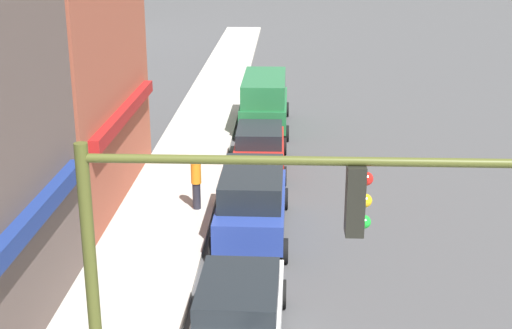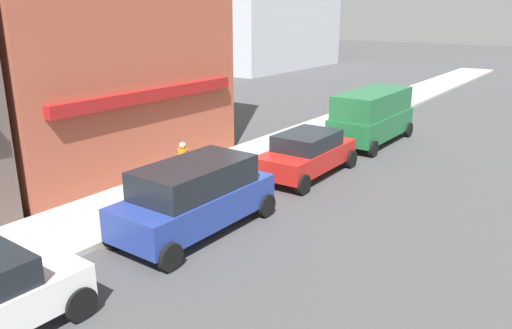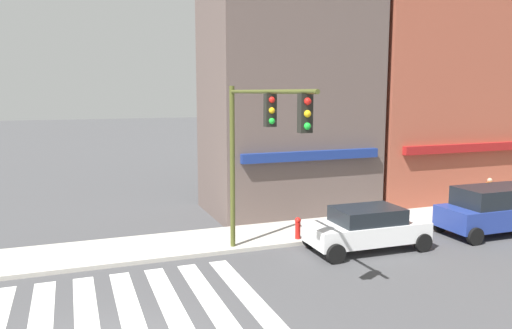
{
  "view_description": "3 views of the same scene",
  "coord_description": "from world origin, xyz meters",
  "px_view_note": "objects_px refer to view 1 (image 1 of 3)",
  "views": [
    {
      "loc": [
        -3.96,
        3.78,
        8.58
      ],
      "look_at": [
        18.17,
        4.7,
        1.2
      ],
      "focal_mm": 50.0,
      "sensor_mm": 36.0,
      "label": 1
    },
    {
      "loc": [
        6.26,
        -3.84,
        5.75
      ],
      "look_at": [
        18.17,
        4.7,
        1.2
      ],
      "focal_mm": 35.0,
      "sensor_mm": 36.0,
      "label": 2
    },
    {
      "loc": [
        -0.72,
        -10.4,
        5.75
      ],
      "look_at": [
        4.69,
        4.0,
        3.5
      ],
      "focal_mm": 35.0,
      "sensor_mm": 36.0,
      "label": 3
    }
  ],
  "objects_px": {
    "sedan_white": "(239,313)",
    "sedan_red": "(260,147)",
    "traffic_signal": "(271,256)",
    "pedestrian_orange_vest": "(196,181)",
    "suv_blue": "(252,200)",
    "van_green": "(264,100)"
  },
  "relations": [
    {
      "from": "sedan_white",
      "to": "traffic_signal",
      "type": "bearing_deg",
      "value": -169.4
    },
    {
      "from": "suv_blue",
      "to": "van_green",
      "type": "height_order",
      "value": "van_green"
    },
    {
      "from": "traffic_signal",
      "to": "pedestrian_orange_vest",
      "type": "xyz_separation_m",
      "value": [
        12.16,
        2.58,
        -3.33
      ]
    },
    {
      "from": "traffic_signal",
      "to": "sedan_red",
      "type": "bearing_deg",
      "value": 2.63
    },
    {
      "from": "sedan_white",
      "to": "van_green",
      "type": "xyz_separation_m",
      "value": [
        17.76,
        -0.0,
        0.44
      ]
    },
    {
      "from": "traffic_signal",
      "to": "pedestrian_orange_vest",
      "type": "relative_size",
      "value": 3.69
    },
    {
      "from": "sedan_red",
      "to": "suv_blue",
      "type": "bearing_deg",
      "value": 179.49
    },
    {
      "from": "sedan_white",
      "to": "sedan_red",
      "type": "xyz_separation_m",
      "value": [
        12.02,
        0.0,
        0.0
      ]
    },
    {
      "from": "sedan_red",
      "to": "pedestrian_orange_vest",
      "type": "height_order",
      "value": "pedestrian_orange_vest"
    },
    {
      "from": "traffic_signal",
      "to": "suv_blue",
      "type": "bearing_deg",
      "value": 4.08
    },
    {
      "from": "sedan_white",
      "to": "pedestrian_orange_vest",
      "type": "relative_size",
      "value": 2.51
    },
    {
      "from": "van_green",
      "to": "sedan_red",
      "type": "bearing_deg",
      "value": -179.69
    },
    {
      "from": "suv_blue",
      "to": "traffic_signal",
      "type": "bearing_deg",
      "value": -175.36
    },
    {
      "from": "sedan_red",
      "to": "pedestrian_orange_vest",
      "type": "distance_m",
      "value": 4.81
    },
    {
      "from": "sedan_white",
      "to": "suv_blue",
      "type": "relative_size",
      "value": 0.94
    },
    {
      "from": "traffic_signal",
      "to": "sedan_red",
      "type": "xyz_separation_m",
      "value": [
        16.62,
        0.76,
        -3.56
      ]
    },
    {
      "from": "sedan_white",
      "to": "sedan_red",
      "type": "distance_m",
      "value": 12.02
    },
    {
      "from": "traffic_signal",
      "to": "sedan_red",
      "type": "relative_size",
      "value": 1.48
    },
    {
      "from": "suv_blue",
      "to": "pedestrian_orange_vest",
      "type": "bearing_deg",
      "value": 51.66
    },
    {
      "from": "traffic_signal",
      "to": "sedan_white",
      "type": "bearing_deg",
      "value": 9.44
    },
    {
      "from": "suv_blue",
      "to": "pedestrian_orange_vest",
      "type": "relative_size",
      "value": 2.67
    },
    {
      "from": "traffic_signal",
      "to": "sedan_red",
      "type": "height_order",
      "value": "traffic_signal"
    }
  ]
}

